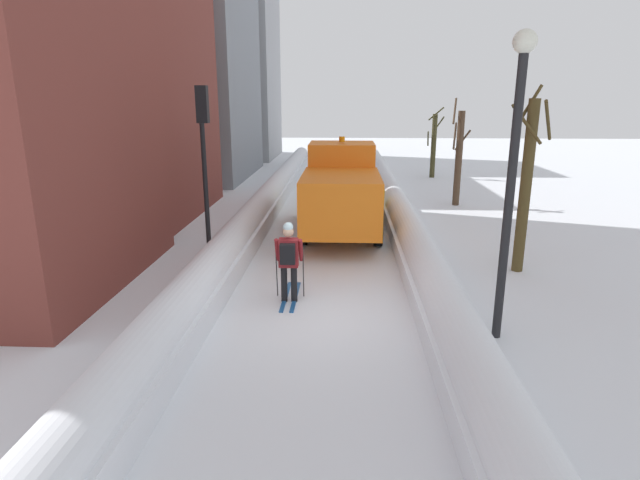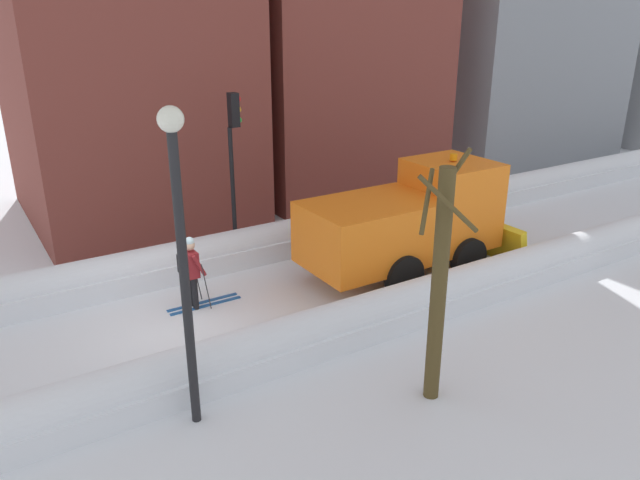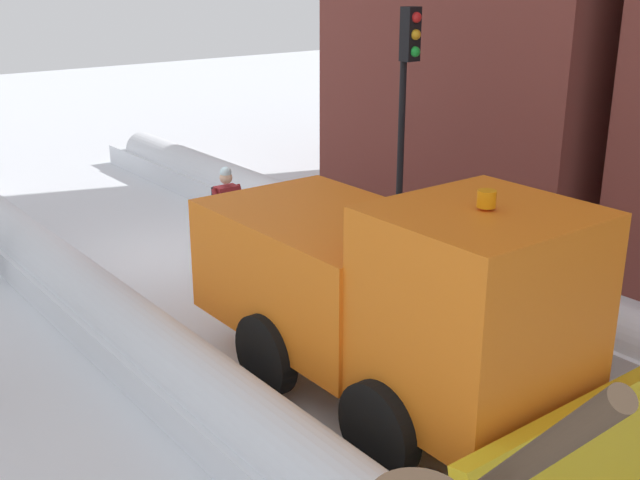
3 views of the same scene
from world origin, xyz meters
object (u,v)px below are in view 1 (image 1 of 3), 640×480
at_px(traffic_light_pole, 204,144).
at_px(plow_truck, 341,191).
at_px(bare_tree_near, 526,184).
at_px(skier, 289,258).
at_px(bare_tree_mid, 459,157).
at_px(bare_tree_far, 434,145).
at_px(street_lamp, 514,154).

bearing_deg(traffic_light_pole, plow_truck, 45.30).
relative_size(plow_truck, bare_tree_near, 1.27).
bearing_deg(skier, traffic_light_pole, 135.56).
bearing_deg(bare_tree_near, bare_tree_mid, 88.96).
xyz_separation_m(bare_tree_near, bare_tree_far, (0.44, 16.56, -0.45)).
bearing_deg(plow_truck, street_lamp, -67.62).
bearing_deg(plow_truck, traffic_light_pole, -134.70).
relative_size(skier, bare_tree_mid, 0.41).
relative_size(bare_tree_near, bare_tree_far, 1.20).
distance_m(traffic_light_pole, street_lamp, 7.50).
bearing_deg(street_lamp, bare_tree_near, 67.42).
bearing_deg(street_lamp, skier, 159.25).
height_order(skier, bare_tree_mid, bare_tree_mid).
distance_m(plow_truck, bare_tree_far, 14.16).
relative_size(traffic_light_pole, bare_tree_mid, 1.06).
bearing_deg(street_lamp, bare_tree_far, 84.19).
distance_m(plow_truck, street_lamp, 8.15).
bearing_deg(bare_tree_near, traffic_light_pole, -179.23).
height_order(plow_truck, bare_tree_mid, bare_tree_mid).
bearing_deg(bare_tree_mid, skier, -118.12).
bearing_deg(street_lamp, bare_tree_mid, 81.86).
relative_size(plow_truck, bare_tree_far, 1.53).
bearing_deg(bare_tree_far, bare_tree_near, -91.53).
bearing_deg(bare_tree_near, bare_tree_far, 88.47).
xyz_separation_m(traffic_light_pole, bare_tree_mid, (8.24, 8.75, -1.23)).
xyz_separation_m(skier, bare_tree_far, (6.19, 18.97, 0.85)).
distance_m(traffic_light_pole, bare_tree_mid, 12.08).
bearing_deg(bare_tree_near, plow_truck, 144.23).
xyz_separation_m(skier, bare_tree_near, (5.74, 2.40, 1.29)).
distance_m(skier, street_lamp, 5.01).
bearing_deg(plow_truck, bare_tree_far, 68.89).
relative_size(street_lamp, bare_tree_far, 1.39).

